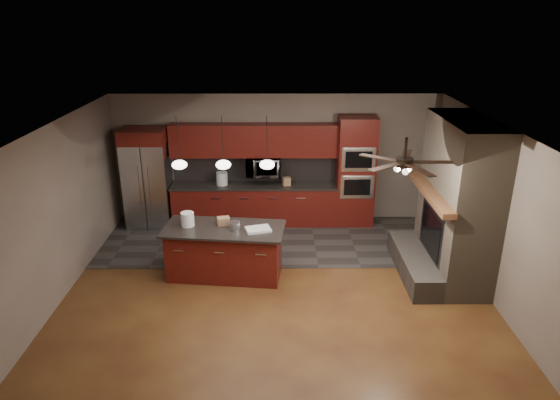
{
  "coord_description": "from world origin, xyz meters",
  "views": [
    {
      "loc": [
        0.02,
        -7.47,
        4.45
      ],
      "look_at": [
        0.07,
        0.6,
        1.35
      ],
      "focal_mm": 32.0,
      "sensor_mm": 36.0,
      "label": 1
    }
  ],
  "objects_px": {
    "oven_tower": "(356,172)",
    "paint_can": "(235,226)",
    "microwave": "(263,166)",
    "white_bucket": "(188,219)",
    "kitchen_island": "(225,251)",
    "counter_box": "(286,181)",
    "paint_tray": "(258,229)",
    "refrigerator": "(148,178)",
    "counter_bucket": "(222,179)",
    "cardboard_box": "(223,221)"
  },
  "relations": [
    {
      "from": "paint_tray",
      "to": "counter_bucket",
      "type": "height_order",
      "value": "counter_bucket"
    },
    {
      "from": "white_bucket",
      "to": "cardboard_box",
      "type": "distance_m",
      "value": 0.62
    },
    {
      "from": "oven_tower",
      "to": "microwave",
      "type": "xyz_separation_m",
      "value": [
        -1.98,
        0.06,
        0.11
      ]
    },
    {
      "from": "oven_tower",
      "to": "paint_tray",
      "type": "bearing_deg",
      "value": -129.67
    },
    {
      "from": "refrigerator",
      "to": "cardboard_box",
      "type": "xyz_separation_m",
      "value": [
        1.82,
        -2.1,
        -0.09
      ]
    },
    {
      "from": "refrigerator",
      "to": "cardboard_box",
      "type": "height_order",
      "value": "refrigerator"
    },
    {
      "from": "cardboard_box",
      "to": "counter_bucket",
      "type": "height_order",
      "value": "counter_bucket"
    },
    {
      "from": "cardboard_box",
      "to": "paint_can",
      "type": "bearing_deg",
      "value": -54.74
    },
    {
      "from": "paint_can",
      "to": "counter_box",
      "type": "height_order",
      "value": "counter_box"
    },
    {
      "from": "refrigerator",
      "to": "counter_bucket",
      "type": "bearing_deg",
      "value": 2.95
    },
    {
      "from": "oven_tower",
      "to": "paint_can",
      "type": "height_order",
      "value": "oven_tower"
    },
    {
      "from": "kitchen_island",
      "to": "counter_box",
      "type": "distance_m",
      "value": 2.58
    },
    {
      "from": "white_bucket",
      "to": "counter_bucket",
      "type": "distance_m",
      "value": 2.25
    },
    {
      "from": "oven_tower",
      "to": "counter_box",
      "type": "distance_m",
      "value": 1.49
    },
    {
      "from": "microwave",
      "to": "counter_bucket",
      "type": "bearing_deg",
      "value": -176.8
    },
    {
      "from": "kitchen_island",
      "to": "counter_box",
      "type": "bearing_deg",
      "value": 69.89
    },
    {
      "from": "counter_bucket",
      "to": "paint_can",
      "type": "bearing_deg",
      "value": -79.03
    },
    {
      "from": "refrigerator",
      "to": "kitchen_island",
      "type": "bearing_deg",
      "value": -50.55
    },
    {
      "from": "white_bucket",
      "to": "paint_tray",
      "type": "bearing_deg",
      "value": -9.31
    },
    {
      "from": "counter_box",
      "to": "refrigerator",
      "type": "bearing_deg",
      "value": 164.53
    },
    {
      "from": "microwave",
      "to": "paint_can",
      "type": "height_order",
      "value": "microwave"
    },
    {
      "from": "paint_can",
      "to": "cardboard_box",
      "type": "distance_m",
      "value": 0.29
    },
    {
      "from": "refrigerator",
      "to": "counter_bucket",
      "type": "height_order",
      "value": "refrigerator"
    },
    {
      "from": "kitchen_island",
      "to": "counter_bucket",
      "type": "distance_m",
      "value": 2.4
    },
    {
      "from": "microwave",
      "to": "counter_box",
      "type": "distance_m",
      "value": 0.59
    },
    {
      "from": "oven_tower",
      "to": "paint_tray",
      "type": "relative_size",
      "value": 5.75
    },
    {
      "from": "white_bucket",
      "to": "counter_box",
      "type": "relative_size",
      "value": 1.4
    },
    {
      "from": "cardboard_box",
      "to": "counter_bucket",
      "type": "distance_m",
      "value": 2.19
    },
    {
      "from": "microwave",
      "to": "cardboard_box",
      "type": "relative_size",
      "value": 3.44
    },
    {
      "from": "oven_tower",
      "to": "counter_bucket",
      "type": "distance_m",
      "value": 2.87
    },
    {
      "from": "kitchen_island",
      "to": "white_bucket",
      "type": "xyz_separation_m",
      "value": [
        -0.63,
        0.09,
        0.58
      ]
    },
    {
      "from": "microwave",
      "to": "counter_bucket",
      "type": "xyz_separation_m",
      "value": [
        -0.89,
        -0.05,
        -0.26
      ]
    },
    {
      "from": "cardboard_box",
      "to": "oven_tower",
      "type": "bearing_deg",
      "value": 27.39
    },
    {
      "from": "oven_tower",
      "to": "counter_bucket",
      "type": "relative_size",
      "value": 8.57
    },
    {
      "from": "counter_bucket",
      "to": "counter_box",
      "type": "height_order",
      "value": "counter_bucket"
    },
    {
      "from": "paint_tray",
      "to": "refrigerator",
      "type": "bearing_deg",
      "value": 120.38
    },
    {
      "from": "counter_box",
      "to": "white_bucket",
      "type": "bearing_deg",
      "value": -144.99
    },
    {
      "from": "oven_tower",
      "to": "microwave",
      "type": "bearing_deg",
      "value": 178.34
    },
    {
      "from": "kitchen_island",
      "to": "counter_box",
      "type": "height_order",
      "value": "counter_box"
    },
    {
      "from": "oven_tower",
      "to": "counter_box",
      "type": "height_order",
      "value": "oven_tower"
    },
    {
      "from": "white_bucket",
      "to": "microwave",
      "type": "bearing_deg",
      "value": 61.0
    },
    {
      "from": "paint_can",
      "to": "paint_tray",
      "type": "relative_size",
      "value": 0.48
    },
    {
      "from": "cardboard_box",
      "to": "counter_box",
      "type": "height_order",
      "value": "counter_box"
    },
    {
      "from": "paint_can",
      "to": "oven_tower",
      "type": "bearing_deg",
      "value": 44.45
    },
    {
      "from": "oven_tower",
      "to": "kitchen_island",
      "type": "bearing_deg",
      "value": -138.46
    },
    {
      "from": "kitchen_island",
      "to": "counter_bucket",
      "type": "height_order",
      "value": "counter_bucket"
    },
    {
      "from": "oven_tower",
      "to": "cardboard_box",
      "type": "relative_size",
      "value": 11.19
    },
    {
      "from": "microwave",
      "to": "white_bucket",
      "type": "height_order",
      "value": "microwave"
    },
    {
      "from": "microwave",
      "to": "counter_box",
      "type": "height_order",
      "value": "microwave"
    },
    {
      "from": "oven_tower",
      "to": "kitchen_island",
      "type": "xyz_separation_m",
      "value": [
        -2.61,
        -2.31,
        -0.73
      ]
    }
  ]
}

